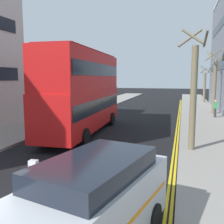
# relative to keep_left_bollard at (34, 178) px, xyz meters

# --- Properties ---
(sidewalk_right) EXTENTS (4.00, 80.00, 0.14)m
(sidewalk_right) POSITION_rel_keep_left_bollard_xyz_m (6.50, 12.74, -0.54)
(sidewalk_right) COLOR gray
(sidewalk_right) RESTS_ON ground
(sidewalk_left) EXTENTS (4.00, 80.00, 0.14)m
(sidewalk_left) POSITION_rel_keep_left_bollard_xyz_m (-6.50, 12.74, -0.54)
(sidewalk_left) COLOR gray
(sidewalk_left) RESTS_ON ground
(kerb_line_outer) EXTENTS (0.10, 56.00, 0.01)m
(kerb_line_outer) POSITION_rel_keep_left_bollard_xyz_m (4.40, 10.74, -0.60)
(kerb_line_outer) COLOR yellow
(kerb_line_outer) RESTS_ON ground
(kerb_line_inner) EXTENTS (0.10, 56.00, 0.01)m
(kerb_line_inner) POSITION_rel_keep_left_bollard_xyz_m (4.24, 10.74, -0.60)
(kerb_line_inner) COLOR yellow
(kerb_line_inner) RESTS_ON ground
(traffic_island) EXTENTS (1.10, 2.20, 0.10)m
(traffic_island) POSITION_rel_keep_left_bollard_xyz_m (0.00, 0.00, -0.56)
(traffic_island) COLOR gray
(traffic_island) RESTS_ON ground
(keep_left_bollard) EXTENTS (0.36, 0.28, 1.11)m
(keep_left_bollard) POSITION_rel_keep_left_bollard_xyz_m (0.00, 0.00, 0.00)
(keep_left_bollard) COLOR silver
(keep_left_bollard) RESTS_ON traffic_island
(double_decker_bus_away) EXTENTS (3.14, 10.90, 5.64)m
(double_decker_bus_away) POSITION_rel_keep_left_bollard_xyz_m (-2.03, 9.43, 2.42)
(double_decker_bus_away) COLOR red
(double_decker_bus_away) RESTS_ON ground
(taxi_minivan) EXTENTS (2.95, 5.12, 2.12)m
(taxi_minivan) POSITION_rel_keep_left_bollard_xyz_m (2.74, -2.12, 0.46)
(taxi_minivan) COLOR silver
(taxi_minivan) RESTS_ON ground
(pedestrian_far) EXTENTS (0.34, 0.22, 1.62)m
(pedestrian_far) POSITION_rel_keep_left_bollard_xyz_m (7.61, 18.62, 0.38)
(pedestrian_far) COLOR #2D2D38
(pedestrian_far) RESTS_ON sidewalk_right
(street_tree_near) EXTENTS (1.76, 1.91, 6.64)m
(street_tree_near) POSITION_rel_keep_left_bollard_xyz_m (7.71, 21.16, 2.67)
(street_tree_near) COLOR #6B6047
(street_tree_near) RESTS_ON sidewalk_right
(street_tree_mid) EXTENTS (1.46, 1.63, 6.25)m
(street_tree_mid) POSITION_rel_keep_left_bollard_xyz_m (5.12, 6.62, 2.46)
(street_tree_mid) COLOR #6B6047
(street_tree_mid) RESTS_ON sidewalk_right
(street_tree_far) EXTENTS (1.51, 1.52, 5.50)m
(street_tree_far) POSITION_rel_keep_left_bollard_xyz_m (7.78, 34.44, 2.06)
(street_tree_far) COLOR #6B6047
(street_tree_far) RESTS_ON sidewalk_right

